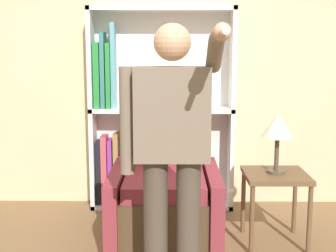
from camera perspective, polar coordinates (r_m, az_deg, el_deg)
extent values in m
cube|color=beige|center=(4.60, 0.65, 7.73)|extent=(8.00, 0.06, 2.80)
cube|color=white|center=(4.52, -9.20, 1.98)|extent=(0.04, 0.28, 1.92)
cube|color=white|center=(4.49, 7.75, 1.96)|extent=(0.04, 0.28, 1.92)
cube|color=white|center=(4.59, -0.71, 2.21)|extent=(1.37, 0.01, 1.92)
cube|color=white|center=(4.67, -0.72, -9.50)|extent=(1.37, 0.28, 0.04)
cube|color=white|center=(4.46, -0.75, 1.99)|extent=(1.37, 0.28, 0.04)
cube|color=white|center=(4.43, -0.78, 14.12)|extent=(1.37, 0.28, 0.04)
cube|color=black|center=(4.63, -8.35, -5.52)|extent=(0.05, 0.19, 0.62)
cube|color=#BC4C56|center=(4.62, -7.69, -5.24)|extent=(0.06, 0.19, 0.67)
cube|color=purple|center=(4.61, -6.97, -5.47)|extent=(0.04, 0.22, 0.63)
cube|color=#9E7A47|center=(4.60, -6.27, -5.12)|extent=(0.05, 0.20, 0.69)
cube|color=#238438|center=(4.48, -8.58, 6.13)|extent=(0.06, 0.22, 0.61)
cube|color=#337070|center=(4.47, -7.86, 6.71)|extent=(0.04, 0.23, 0.70)
cube|color=#238438|center=(4.47, -7.21, 6.11)|extent=(0.04, 0.23, 0.61)
cube|color=#5B99A8|center=(4.46, -6.66, 7.33)|extent=(0.04, 0.16, 0.80)
cube|color=#4C3823|center=(3.78, -0.38, -10.90)|extent=(0.65, 0.85, 0.45)
cube|color=maroon|center=(3.65, -0.40, -6.95)|extent=(0.61, 0.73, 0.12)
cube|color=maroon|center=(4.02, -0.30, -2.53)|extent=(0.65, 0.16, 0.96)
cube|color=maroon|center=(3.78, -6.18, -9.77)|extent=(0.10, 0.93, 0.60)
cube|color=maroon|center=(3.77, 5.43, -9.82)|extent=(0.10, 0.93, 0.60)
cylinder|color=#473D33|center=(2.97, -1.51, -12.31)|extent=(0.15, 0.15, 0.87)
cylinder|color=#473D33|center=(2.97, 2.49, -12.32)|extent=(0.15, 0.15, 0.87)
cube|color=#756656|center=(2.79, 0.51, 1.51)|extent=(0.45, 0.24, 0.56)
sphere|color=tan|center=(2.76, 0.52, 10.19)|extent=(0.22, 0.22, 0.22)
cylinder|color=#756656|center=(2.81, -5.01, 0.62)|extent=(0.09, 0.09, 0.65)
cylinder|color=#756656|center=(2.66, 5.73, 8.86)|extent=(0.09, 0.28, 0.23)
cylinder|color=#756656|center=(2.41, 6.30, 10.97)|extent=(0.08, 0.27, 0.10)
sphere|color=tan|center=(2.28, 6.63, 11.34)|extent=(0.09, 0.09, 0.09)
cylinder|color=white|center=(2.19, 6.89, 11.41)|extent=(0.04, 0.15, 0.04)
cube|color=brown|center=(3.78, 13.01, -5.88)|extent=(0.49, 0.49, 0.04)
cylinder|color=brown|center=(3.62, 10.18, -11.23)|extent=(0.04, 0.04, 0.54)
cylinder|color=brown|center=(3.72, 16.87, -10.94)|extent=(0.04, 0.04, 0.54)
cylinder|color=brown|center=(4.02, 9.16, -9.07)|extent=(0.04, 0.04, 0.54)
cylinder|color=brown|center=(4.11, 15.18, -8.89)|extent=(0.04, 0.04, 0.54)
cylinder|color=#4C4233|center=(3.77, 13.03, -5.43)|extent=(0.14, 0.14, 0.02)
cylinder|color=#4C4233|center=(3.74, 13.11, -3.31)|extent=(0.03, 0.03, 0.26)
cone|color=beige|center=(3.69, 13.24, 0.10)|extent=(0.25, 0.25, 0.19)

